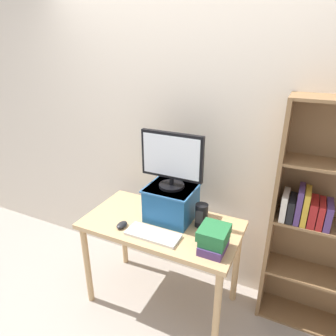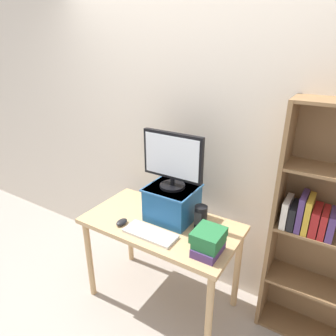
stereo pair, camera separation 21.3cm
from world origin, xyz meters
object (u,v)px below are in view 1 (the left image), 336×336
at_px(desk, 161,234).
at_px(desk_speaker, 201,215).
at_px(keyboard, 153,235).
at_px(riser_box, 172,202).
at_px(computer_mouse, 122,225).
at_px(book_stack, 214,239).
at_px(computer_monitor, 172,159).
at_px(bookshelf_unit, 334,224).

bearing_deg(desk, desk_speaker, 18.10).
bearing_deg(keyboard, riser_box, 87.31).
height_order(computer_mouse, book_stack, book_stack).
distance_m(desk, computer_monitor, 0.60).
bearing_deg(computer_monitor, bookshelf_unit, 11.88).
bearing_deg(bookshelf_unit, computer_mouse, -159.66).
xyz_separation_m(computer_monitor, keyboard, (-0.01, -0.28, -0.48)).
xyz_separation_m(bookshelf_unit, book_stack, (-0.71, -0.48, -0.03)).
distance_m(riser_box, desk_speaker, 0.26).
bearing_deg(riser_box, bookshelf_unit, 11.81).
xyz_separation_m(keyboard, computer_mouse, (-0.26, -0.00, 0.01)).
xyz_separation_m(computer_monitor, desk_speaker, (0.25, -0.01, -0.40)).
xyz_separation_m(riser_box, desk_speaker, (0.25, -0.01, -0.05)).
distance_m(bookshelf_unit, riser_box, 1.15).
distance_m(keyboard, computer_mouse, 0.26).
height_order(bookshelf_unit, riser_box, bookshelf_unit).
distance_m(computer_monitor, keyboard, 0.56).
relative_size(computer_monitor, desk_speaker, 2.66).
relative_size(desk, book_stack, 5.45).
height_order(riser_box, book_stack, riser_box).
bearing_deg(book_stack, keyboard, -174.54).
height_order(riser_box, computer_mouse, riser_box).
bearing_deg(riser_box, computer_mouse, -134.10).
relative_size(computer_monitor, computer_mouse, 4.61).
distance_m(computer_mouse, desk_speaker, 0.60).
xyz_separation_m(desk, computer_monitor, (0.04, 0.10, 0.59)).
distance_m(desk, book_stack, 0.51).
xyz_separation_m(bookshelf_unit, computer_mouse, (-1.40, -0.52, -0.10)).
relative_size(riser_box, book_stack, 1.66).
relative_size(desk, desk_speaker, 6.61).
bearing_deg(desk_speaker, keyboard, -134.17).
relative_size(desk, bookshelf_unit, 0.68).
bearing_deg(desk, riser_box, 71.32).
xyz_separation_m(riser_box, computer_mouse, (-0.28, -0.28, -0.12)).
xyz_separation_m(bookshelf_unit, desk_speaker, (-0.88, -0.25, -0.03)).
height_order(keyboard, computer_mouse, computer_mouse).
height_order(computer_monitor, computer_mouse, computer_monitor).
height_order(desk, desk_speaker, desk_speaker).
bearing_deg(riser_box, desk, -108.68).
bearing_deg(keyboard, desk_speaker, 45.83).
xyz_separation_m(riser_box, book_stack, (0.42, -0.24, -0.05)).
bearing_deg(computer_monitor, computer_mouse, -134.25).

